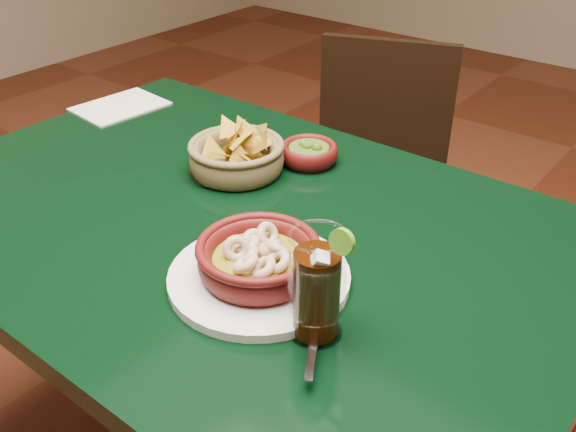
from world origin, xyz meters
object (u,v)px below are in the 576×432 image
Objects in this scene: dining_table at (233,262)px; dining_chair at (373,186)px; shrimp_plate at (259,263)px; chip_basket at (237,156)px; cola_drink at (317,287)px.

dining_table is 1.44× the size of dining_chair.
dining_table is 0.23m from shrimp_plate.
chip_basket is (0.03, -0.58, 0.32)m from dining_chair.
cola_drink reaches higher than dining_chair.
chip_basket reaches higher than shrimp_plate.
dining_chair is 0.66m from chip_basket.
dining_chair is at bearing 109.40° from shrimp_plate.
dining_chair is 4.83× the size of cola_drink.
dining_table is 0.20m from chip_basket.
dining_chair is 1.01m from cola_drink.
cola_drink is (0.41, -0.85, 0.36)m from dining_chair.
cola_drink is at bearing -64.00° from dining_chair.
chip_basket is (-0.25, 0.23, 0.00)m from shrimp_plate.
cola_drink reaches higher than shrimp_plate.
cola_drink is at bearing -35.37° from chip_basket.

